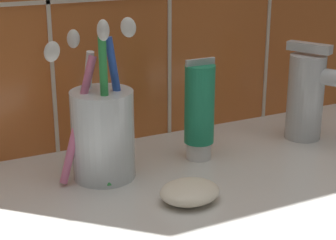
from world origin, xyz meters
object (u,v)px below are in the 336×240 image
object	(u,v)px
toothbrush_cup	(102,130)
toothpaste_tube	(199,110)
sink_faucet	(310,93)
soap_bar	(190,192)

from	to	relation	value
toothbrush_cup	toothpaste_tube	world-z (taller)	toothbrush_cup
toothpaste_tube	sink_faucet	bearing A→B (deg)	-2.33
toothpaste_tube	soap_bar	distance (cm)	13.24
toothpaste_tube	soap_bar	world-z (taller)	toothpaste_tube
toothbrush_cup	sink_faucet	bearing A→B (deg)	-1.32
toothbrush_cup	soap_bar	distance (cm)	12.60
toothbrush_cup	soap_bar	world-z (taller)	toothbrush_cup
toothpaste_tube	soap_bar	bearing A→B (deg)	-124.04
soap_bar	sink_faucet	bearing A→B (deg)	21.69
toothpaste_tube	sink_faucet	xyz separation A→B (cm)	(16.84, -0.68, 0.17)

